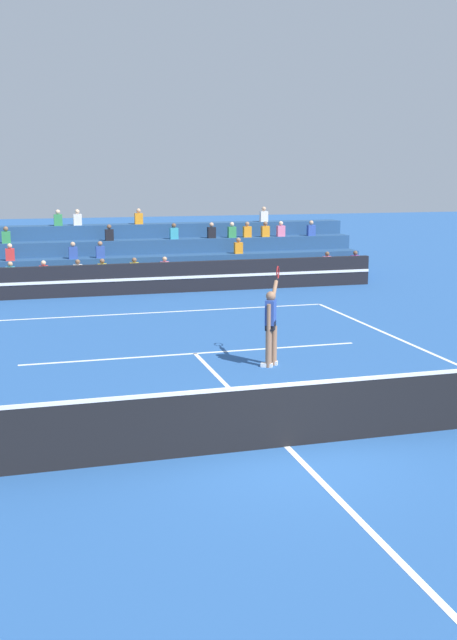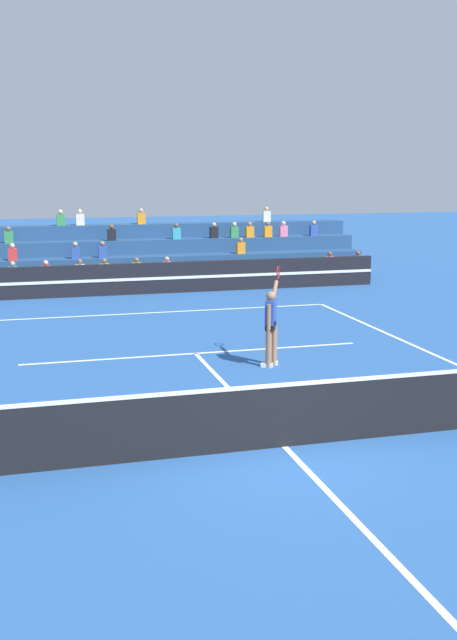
# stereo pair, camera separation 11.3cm
# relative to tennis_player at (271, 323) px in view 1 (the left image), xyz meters

# --- Properties ---
(ground_plane) EXTENTS (120.00, 120.00, 0.00)m
(ground_plane) POSITION_rel_tennis_player_xyz_m (-1.39, -4.86, -0.98)
(ground_plane) COLOR #285699
(court_lines) EXTENTS (11.10, 23.90, 0.01)m
(court_lines) POSITION_rel_tennis_player_xyz_m (-1.39, -4.86, -0.97)
(court_lines) COLOR white
(court_lines) RESTS_ON ground
(tennis_net) EXTENTS (12.00, 0.10, 1.10)m
(tennis_net) POSITION_rel_tennis_player_xyz_m (-1.39, -4.86, -0.43)
(tennis_net) COLOR #2D6B38
(tennis_net) RESTS_ON ground
(sponsor_banner_wall) EXTENTS (18.00, 0.26, 1.10)m
(sponsor_banner_wall) POSITION_rel_tennis_player_xyz_m (-1.39, 10.73, -0.43)
(sponsor_banner_wall) COLOR black
(sponsor_banner_wall) RESTS_ON ground
(bleacher_stand) EXTENTS (18.94, 3.80, 2.83)m
(bleacher_stand) POSITION_rel_tennis_player_xyz_m (-1.40, 13.90, -0.14)
(bleacher_stand) COLOR navy
(bleacher_stand) RESTS_ON ground
(tennis_player) EXTENTS (0.80, 1.25, 2.23)m
(tennis_player) POSITION_rel_tennis_player_xyz_m (0.00, 0.00, 0.00)
(tennis_player) COLOR #9E7051
(tennis_player) RESTS_ON ground
(tennis_ball) EXTENTS (0.07, 0.07, 0.07)m
(tennis_ball) POSITION_rel_tennis_player_xyz_m (-4.12, -3.25, -0.94)
(tennis_ball) COLOR #C6DB33
(tennis_ball) RESTS_ON ground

